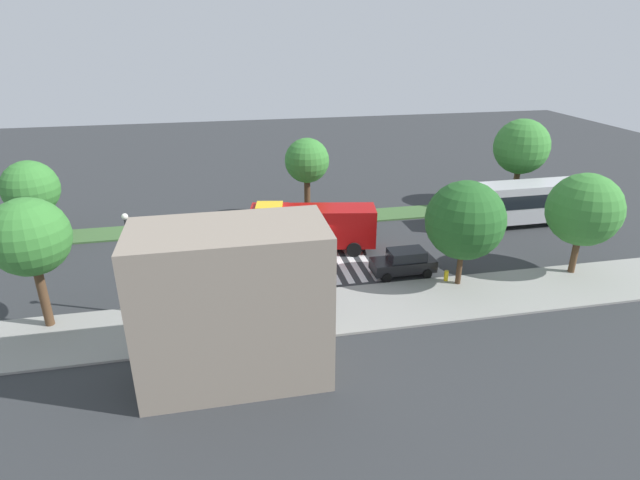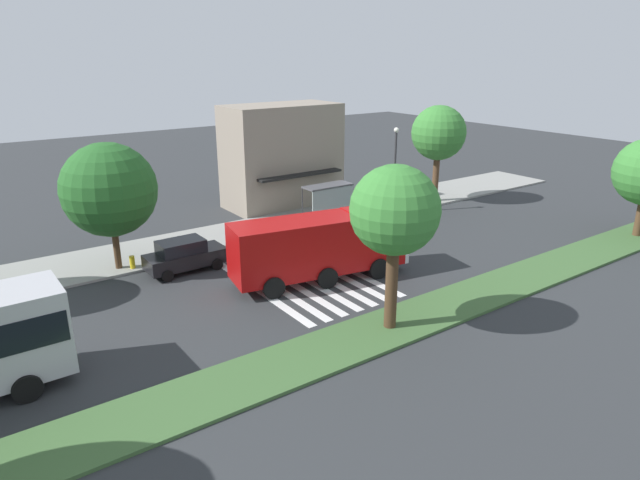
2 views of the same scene
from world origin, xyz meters
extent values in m
plane|color=#2D3033|center=(0.00, 0.00, 0.00)|extent=(120.00, 120.00, 0.00)
cube|color=gray|center=(0.00, 8.20, 0.07)|extent=(60.00, 5.23, 0.14)
cube|color=#3D6033|center=(0.00, -7.09, 0.07)|extent=(60.00, 3.00, 0.14)
cube|color=silver|center=(-3.33, 0.00, 0.01)|extent=(0.45, 10.06, 0.01)
cube|color=silver|center=(-2.43, 0.00, 0.01)|extent=(0.45, 10.06, 0.01)
cube|color=silver|center=(-1.53, 0.00, 0.01)|extent=(0.45, 10.06, 0.01)
cube|color=silver|center=(-0.63, 0.00, 0.01)|extent=(0.45, 10.06, 0.01)
cube|color=silver|center=(0.27, 0.00, 0.01)|extent=(0.45, 10.06, 0.01)
cube|color=silver|center=(1.17, 0.00, 0.01)|extent=(0.45, 10.06, 0.01)
cube|color=silver|center=(2.07, 0.00, 0.01)|extent=(0.45, 10.06, 0.01)
cube|color=#A50C0C|center=(3.10, -1.41, 1.98)|extent=(3.14, 2.89, 2.86)
cube|color=#A50C0C|center=(-1.40, -0.58, 1.96)|extent=(6.74, 3.55, 2.82)
cube|color=black|center=(3.51, -1.49, 2.55)|extent=(2.39, 2.77, 1.26)
cube|color=silver|center=(4.55, -1.68, 0.80)|extent=(0.68, 2.43, 0.50)
cube|color=yellow|center=(3.10, -1.41, 3.53)|extent=(2.20, 2.02, 0.24)
cylinder|color=black|center=(3.05, -0.17, 0.55)|extent=(1.14, 0.49, 1.10)
cylinder|color=black|center=(2.61, -2.56, 0.55)|extent=(1.14, 0.49, 1.10)
cylinder|color=black|center=(-2.75, 0.90, 0.55)|extent=(1.14, 0.49, 1.10)
cylinder|color=black|center=(-3.19, -1.49, 0.55)|extent=(1.14, 0.49, 1.10)
cylinder|color=black|center=(0.08, 0.38, 0.55)|extent=(1.14, 0.49, 1.10)
cylinder|color=black|center=(-0.36, -2.01, 0.55)|extent=(1.14, 0.49, 1.10)
cube|color=black|center=(-5.23, 4.39, 0.71)|extent=(4.32, 1.81, 0.79)
cube|color=black|center=(-5.45, 4.39, 1.44)|extent=(2.43, 1.57, 0.68)
cylinder|color=black|center=(-3.82, 5.28, 0.32)|extent=(0.64, 0.23, 0.64)
cylinder|color=black|center=(-3.80, 3.53, 0.32)|extent=(0.64, 0.23, 0.64)
cylinder|color=black|center=(-6.66, 5.25, 0.32)|extent=(0.64, 0.23, 0.64)
cylinder|color=black|center=(-6.64, 3.49, 0.32)|extent=(0.64, 0.23, 0.64)
cube|color=#B2B2B7|center=(-18.36, -2.51, 2.07)|extent=(11.43, 2.64, 3.14)
cube|color=black|center=(-18.36, -2.51, 2.45)|extent=(11.20, 2.69, 1.13)
cylinder|color=black|center=(-22.34, -3.82, 0.50)|extent=(1.00, 0.31, 1.00)
cylinder|color=black|center=(-22.36, -1.27, 0.50)|extent=(1.00, 0.31, 1.00)
cylinder|color=black|center=(-14.36, -3.76, 0.50)|extent=(1.00, 0.31, 1.00)
cylinder|color=black|center=(-14.38, -1.21, 0.50)|extent=(1.00, 0.31, 1.00)
cube|color=#4C4C51|center=(6.58, 7.42, 2.54)|extent=(3.50, 1.40, 0.12)
cube|color=#8C9E99|center=(6.58, 6.76, 1.34)|extent=(3.50, 0.08, 2.40)
cylinder|color=#333338|center=(4.88, 8.07, 1.34)|extent=(0.08, 0.08, 2.40)
cylinder|color=#333338|center=(8.28, 8.07, 1.34)|extent=(0.08, 0.08, 2.40)
cube|color=#2D472D|center=(2.58, 7.16, 0.55)|extent=(1.60, 0.50, 0.08)
cube|color=#2D472D|center=(2.58, 6.94, 0.82)|extent=(1.60, 0.06, 0.45)
cube|color=black|center=(1.86, 7.16, 0.33)|extent=(0.08, 0.45, 0.37)
cube|color=black|center=(3.30, 7.16, 0.33)|extent=(0.08, 0.45, 0.37)
cylinder|color=#2D2D30|center=(11.68, 6.19, 3.03)|extent=(0.16, 0.16, 5.78)
sphere|color=white|center=(11.68, 6.19, 6.10)|extent=(0.36, 0.36, 0.36)
cube|color=gray|center=(6.33, 12.98, 3.84)|extent=(8.66, 4.33, 7.67)
cube|color=black|center=(6.33, 10.42, 2.80)|extent=(6.93, 0.80, 0.16)
cylinder|color=#513823|center=(-16.59, 6.59, 1.55)|extent=(0.43, 0.43, 2.82)
sphere|color=#387F33|center=(-16.59, 6.59, 4.64)|extent=(4.77, 4.77, 4.77)
cylinder|color=#47301E|center=(-8.23, 6.59, 1.47)|extent=(0.35, 0.35, 2.66)
sphere|color=#235B23|center=(-8.23, 6.59, 4.53)|extent=(4.96, 4.96, 4.96)
cylinder|color=#513823|center=(16.47, 6.59, 2.08)|extent=(0.49, 0.49, 3.88)
sphere|color=#387F33|center=(16.47, 6.59, 5.47)|extent=(4.16, 4.16, 4.16)
cylinder|color=#513823|center=(-20.41, -7.09, 2.03)|extent=(0.53, 0.53, 3.78)
sphere|color=#387F33|center=(-20.41, -7.09, 5.65)|extent=(4.93, 4.93, 4.93)
cylinder|color=#47301E|center=(-0.73, -7.09, 2.09)|extent=(0.52, 0.52, 3.91)
sphere|color=#387F33|center=(-0.73, -7.09, 5.35)|extent=(3.71, 3.71, 3.71)
cylinder|color=#513823|center=(20.68, -7.09, 1.48)|extent=(0.48, 0.48, 2.67)
sphere|color=#387F33|center=(20.68, -7.09, 4.28)|extent=(4.19, 4.19, 4.19)
cylinder|color=gold|center=(-7.63, 6.09, 0.49)|extent=(0.28, 0.28, 0.70)
camera|label=1|loc=(6.44, 33.37, 15.56)|focal=28.25mm
camera|label=2|loc=(-15.62, -22.75, 11.43)|focal=31.03mm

